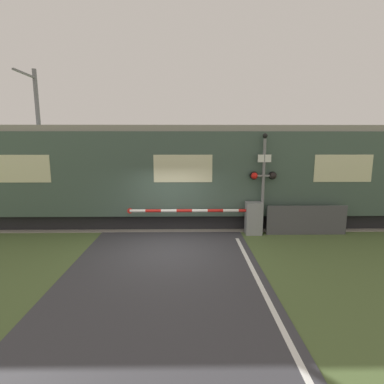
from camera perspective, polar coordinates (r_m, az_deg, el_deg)
ground_plane at (r=9.89m, az=-4.50°, el=-10.80°), size 80.00×80.00×0.00m
track_bed at (r=13.10m, az=-3.55°, el=-5.51°), size 36.00×3.20×0.13m
train at (r=12.70m, az=-1.61°, el=3.42°), size 21.89×2.98×4.04m
crossing_barrier at (r=11.36m, az=9.97°, el=-4.72°), size 5.00×0.44×1.22m
signal_post at (r=11.33m, az=13.46°, el=2.62°), size 0.99×0.26×3.73m
catenary_pole at (r=16.68m, az=-27.07°, el=9.03°), size 0.20×1.90×6.83m
roadside_fence at (r=11.96m, az=20.99°, el=-5.03°), size 2.98×0.06×1.10m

